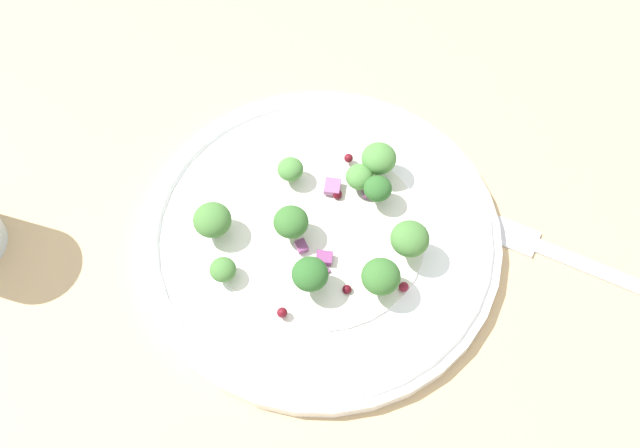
{
  "coord_description": "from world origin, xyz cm",
  "views": [
    {
      "loc": [
        25.71,
        4.82,
        52.91
      ],
      "look_at": [
        -2.37,
        1.23,
        2.7
      ],
      "focal_mm": 42.54,
      "sensor_mm": 36.0,
      "label": 1
    }
  ],
  "objects_px": {
    "fork": "(592,267)",
    "plate": "(320,236)",
    "broccoli_floret_1": "(410,239)",
    "broccoli_floret_0": "(379,159)",
    "broccoli_floret_2": "(310,275)"
  },
  "relations": [
    {
      "from": "fork",
      "to": "plate",
      "type": "bearing_deg",
      "value": -89.41
    },
    {
      "from": "broccoli_floret_1",
      "to": "fork",
      "type": "xyz_separation_m",
      "value": [
        -0.01,
        0.14,
        -0.03
      ]
    },
    {
      "from": "fork",
      "to": "broccoli_floret_0",
      "type": "bearing_deg",
      "value": -108.6
    },
    {
      "from": "broccoli_floret_0",
      "to": "broccoli_floret_1",
      "type": "relative_size",
      "value": 0.96
    },
    {
      "from": "broccoli_floret_2",
      "to": "plate",
      "type": "bearing_deg",
      "value": 178.52
    },
    {
      "from": "broccoli_floret_0",
      "to": "broccoli_floret_2",
      "type": "distance_m",
      "value": 0.11
    },
    {
      "from": "broccoli_floret_1",
      "to": "fork",
      "type": "height_order",
      "value": "broccoli_floret_1"
    },
    {
      "from": "plate",
      "to": "broccoli_floret_1",
      "type": "relative_size",
      "value": 9.6
    },
    {
      "from": "broccoli_floret_1",
      "to": "broccoli_floret_2",
      "type": "height_order",
      "value": "broccoli_floret_1"
    },
    {
      "from": "plate",
      "to": "broccoli_floret_0",
      "type": "bearing_deg",
      "value": 147.11
    },
    {
      "from": "plate",
      "to": "broccoli_floret_2",
      "type": "height_order",
      "value": "broccoli_floret_2"
    },
    {
      "from": "broccoli_floret_1",
      "to": "plate",
      "type": "bearing_deg",
      "value": -98.43
    },
    {
      "from": "plate",
      "to": "broccoli_floret_1",
      "type": "height_order",
      "value": "broccoli_floret_1"
    },
    {
      "from": "broccoli_floret_2",
      "to": "fork",
      "type": "relative_size",
      "value": 0.15
    },
    {
      "from": "broccoli_floret_2",
      "to": "fork",
      "type": "height_order",
      "value": "broccoli_floret_2"
    }
  ]
}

